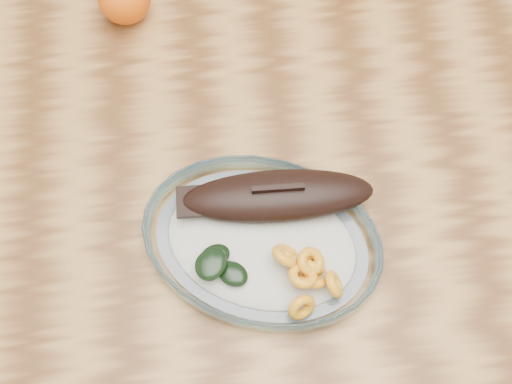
# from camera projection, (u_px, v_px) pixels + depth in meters

# --- Properties ---
(ground) EXTENTS (3.00, 3.00, 0.00)m
(ground) POSITION_uv_depth(u_px,v_px,m) (270.00, 277.00, 1.51)
(ground) COLOR slate
(ground) RESTS_ON ground
(dining_table) EXTENTS (1.20, 0.80, 0.75)m
(dining_table) POSITION_uv_depth(u_px,v_px,m) (279.00, 158.00, 0.91)
(dining_table) COLOR #5B3415
(dining_table) RESTS_ON ground
(plated_meal) EXTENTS (0.65, 0.65, 0.08)m
(plated_meal) POSITION_uv_depth(u_px,v_px,m) (263.00, 239.00, 0.74)
(plated_meal) COLOR white
(plated_meal) RESTS_ON dining_table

